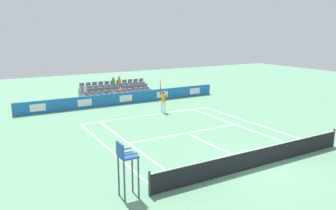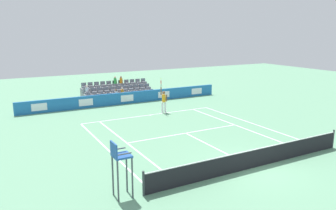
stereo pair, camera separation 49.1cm
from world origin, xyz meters
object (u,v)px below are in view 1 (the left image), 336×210
Objects in this scene: loose_tennis_ball at (239,154)px; tennis_net at (258,158)px; umpire_chair at (126,162)px; tennis_player at (163,101)px.

tennis_net is at bearing 80.35° from loose_tennis_ball.
loose_tennis_ball is (-7.05, -1.32, -1.49)m from umpire_chair.
umpire_chair is at bearing 10.63° from loose_tennis_ball.
tennis_player is at bearing -124.77° from umpire_chair.
loose_tennis_ball is at bearing -99.65° from tennis_net.
loose_tennis_ball is at bearing 84.01° from tennis_player.
umpire_chair is 7.32m from loose_tennis_ball.
tennis_net is 176.03× the size of loose_tennis_ball.
umpire_chair is (8.14, 11.72, 0.53)m from tennis_player.
tennis_player reaches higher than loose_tennis_ball.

